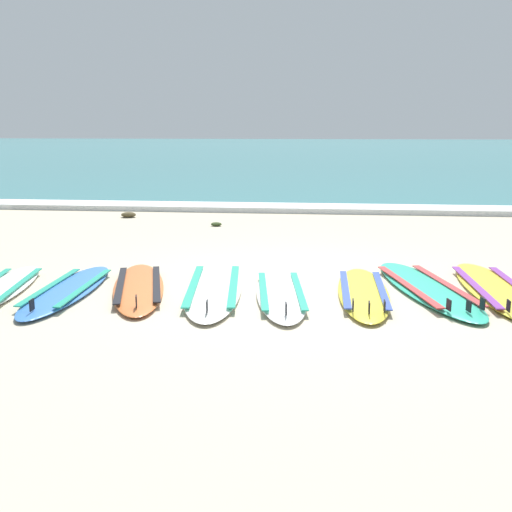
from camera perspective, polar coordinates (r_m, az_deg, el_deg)
name	(u,v)px	position (r m, az deg, el deg)	size (l,w,h in m)	color
ground_plane	(290,288)	(6.73, 3.26, -3.11)	(80.00, 80.00, 0.00)	#C1B599
sea	(312,150)	(42.27, 5.39, 10.03)	(80.00, 60.00, 0.10)	teal
wave_foam_strip	(303,208)	(12.81, 4.47, 4.58)	(80.00, 0.89, 0.11)	white
surfboard_1	(3,287)	(7.19, -23.00, -2.78)	(0.81, 2.09, 0.18)	white
surfboard_2	(68,290)	(6.85, -17.53, -3.09)	(0.57, 2.19, 0.18)	#3875CC
surfboard_3	(139,287)	(6.77, -11.14, -2.91)	(1.11, 2.26, 0.18)	orange
surfboard_4	(214,288)	(6.61, -4.08, -3.08)	(0.87, 2.51, 0.18)	silver
surfboard_5	(281,293)	(6.40, 2.41, -3.58)	(0.76, 2.15, 0.18)	white
surfboard_6	(363,292)	(6.54, 10.19, -3.42)	(0.56, 2.15, 0.18)	yellow
surfboard_7	(427,288)	(6.87, 15.99, -2.95)	(1.16, 2.55, 0.18)	#2DB793
surfboard_8	(496,289)	(7.06, 21.93, -2.97)	(0.68, 2.50, 0.18)	yellow
seaweed_clump_near_shoreline	(129,215)	(12.12, -12.07, 3.88)	(0.29, 0.24, 0.10)	#4C4228
seaweed_clump_mid_sand	(216,224)	(10.85, -3.82, 3.05)	(0.20, 0.16, 0.07)	#384723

